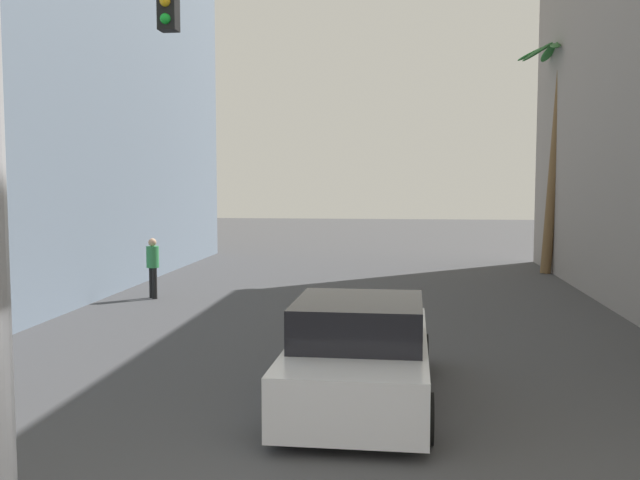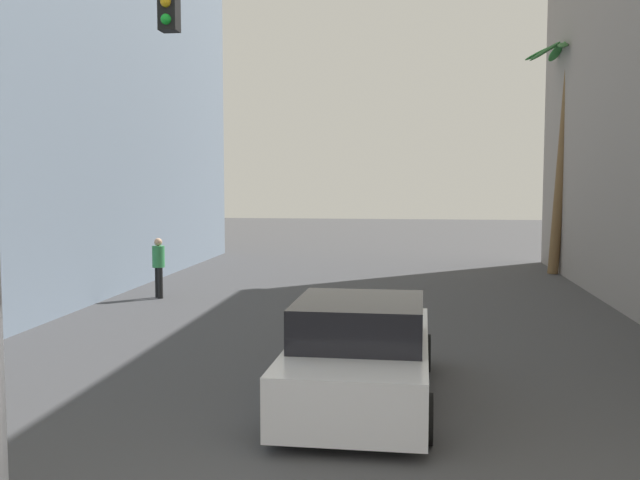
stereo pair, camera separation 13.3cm
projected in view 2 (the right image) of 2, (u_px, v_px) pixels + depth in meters
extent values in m
plane|color=#424244|center=(353.00, 335.00, 15.01)|extent=(90.86, 90.86, 0.00)
cube|color=black|center=(169.00, 4.00, 9.32)|extent=(0.24, 0.24, 0.70)
sphere|color=yellow|center=(166.00, 2.00, 9.19)|extent=(0.14, 0.14, 0.14)
sphere|color=green|center=(166.00, 19.00, 9.21)|extent=(0.14, 0.14, 0.14)
cylinder|color=black|center=(317.00, 349.00, 12.39)|extent=(0.23, 0.64, 0.64)
cylinder|color=black|center=(424.00, 353.00, 12.13)|extent=(0.23, 0.64, 0.64)
cylinder|color=black|center=(277.00, 412.00, 9.04)|extent=(0.23, 0.64, 0.64)
cylinder|color=black|center=(424.00, 419.00, 8.78)|extent=(0.23, 0.64, 0.64)
cube|color=silver|center=(361.00, 362.00, 10.56)|extent=(2.03, 4.89, 0.80)
cube|color=black|center=(359.00, 321.00, 10.15)|extent=(1.83, 2.07, 0.60)
cylinder|color=brown|center=(562.00, 160.00, 24.54)|extent=(0.83, 0.47, 7.88)
ellipsoid|color=#216E2D|center=(581.00, 51.00, 24.49)|extent=(1.29, 0.58, 0.66)
ellipsoid|color=#20752D|center=(568.00, 53.00, 25.00)|extent=(0.90, 1.28, 0.64)
ellipsoid|color=#27722D|center=(556.00, 53.00, 25.11)|extent=(0.53, 1.33, 0.52)
ellipsoid|color=#287A2D|center=(543.00, 52.00, 24.77)|extent=(1.31, 0.80, 0.60)
ellipsoid|color=#29622D|center=(545.00, 51.00, 24.32)|extent=(1.24, 0.74, 0.79)
ellipsoid|color=#2D632D|center=(563.00, 45.00, 23.83)|extent=(0.59, 1.35, 0.45)
ellipsoid|color=#2F662D|center=(576.00, 48.00, 23.85)|extent=(0.92, 1.24, 0.71)
cylinder|color=black|center=(160.00, 283.00, 19.63)|extent=(0.14, 0.14, 0.86)
cylinder|color=black|center=(158.00, 282.00, 19.80)|extent=(0.14, 0.14, 0.86)
cylinder|color=#338C4C|center=(158.00, 257.00, 19.65)|extent=(0.48, 0.48, 0.59)
sphere|color=tan|center=(158.00, 242.00, 19.62)|extent=(0.22, 0.22, 0.22)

